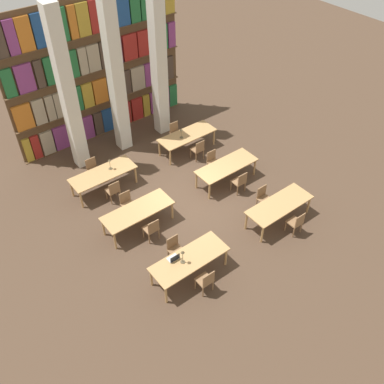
# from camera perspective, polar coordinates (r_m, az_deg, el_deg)

# --- Properties ---
(ground_plane) EXTENTS (40.00, 40.00, 0.00)m
(ground_plane) POSITION_cam_1_polar(r_m,az_deg,el_deg) (14.82, -0.57, -1.41)
(ground_plane) COLOR #4C3828
(bookshelf_bank) EXTENTS (7.25, 0.35, 5.50)m
(bookshelf_bank) POSITION_cam_1_polar(r_m,az_deg,el_deg) (17.32, -12.31, 15.44)
(bookshelf_bank) COLOR brown
(bookshelf_bank) RESTS_ON ground_plane
(pillar_left) EXTENTS (0.48, 0.48, 6.00)m
(pillar_left) POSITION_cam_1_polar(r_m,az_deg,el_deg) (15.41, -16.26, 12.53)
(pillar_left) COLOR silver
(pillar_left) RESTS_ON ground_plane
(pillar_center) EXTENTS (0.48, 0.48, 6.00)m
(pillar_center) POSITION_cam_1_polar(r_m,az_deg,el_deg) (16.07, -10.15, 14.82)
(pillar_center) COLOR silver
(pillar_center) RESTS_ON ground_plane
(pillar_right) EXTENTS (0.48, 0.48, 6.00)m
(pillar_right) POSITION_cam_1_polar(r_m,az_deg,el_deg) (16.90, -4.46, 16.77)
(pillar_right) COLOR silver
(pillar_right) RESTS_ON ground_plane
(reading_table_0) EXTENTS (2.32, 0.88, 0.74)m
(reading_table_0) POSITION_cam_1_polar(r_m,az_deg,el_deg) (12.25, -0.36, -9.04)
(reading_table_0) COLOR tan
(reading_table_0) RESTS_ON ground_plane
(chair_0) EXTENTS (0.42, 0.40, 0.87)m
(chair_0) POSITION_cam_1_polar(r_m,az_deg,el_deg) (12.07, 1.84, -11.71)
(chair_0) COLOR olive
(chair_0) RESTS_ON ground_plane
(chair_1) EXTENTS (0.42, 0.40, 0.87)m
(chair_1) POSITION_cam_1_polar(r_m,az_deg,el_deg) (12.79, -2.30, -7.54)
(chair_1) COLOR olive
(chair_1) RESTS_ON ground_plane
(desk_lamp_0) EXTENTS (0.14, 0.14, 0.48)m
(desk_lamp_0) POSITION_cam_1_polar(r_m,az_deg,el_deg) (11.87, -1.26, -8.36)
(desk_lamp_0) COLOR brown
(desk_lamp_0) RESTS_ON reading_table_0
(laptop) EXTENTS (0.32, 0.22, 0.21)m
(laptop) POSITION_cam_1_polar(r_m,az_deg,el_deg) (12.16, -2.47, -8.80)
(laptop) COLOR silver
(laptop) RESTS_ON reading_table_0
(reading_table_1) EXTENTS (2.32, 0.88, 0.74)m
(reading_table_1) POSITION_cam_1_polar(r_m,az_deg,el_deg) (14.03, 11.57, -1.81)
(reading_table_1) COLOR tan
(reading_table_1) RESTS_ON ground_plane
(chair_2) EXTENTS (0.42, 0.40, 0.87)m
(chair_2) POSITION_cam_1_polar(r_m,az_deg,el_deg) (13.89, 13.73, -3.96)
(chair_2) COLOR olive
(chair_2) RESTS_ON ground_plane
(chair_3) EXTENTS (0.42, 0.40, 0.87)m
(chair_3) POSITION_cam_1_polar(r_m,az_deg,el_deg) (14.52, 9.52, -0.73)
(chair_3) COLOR olive
(chair_3) RESTS_ON ground_plane
(reading_table_2) EXTENTS (2.32, 0.88, 0.74)m
(reading_table_2) POSITION_cam_1_polar(r_m,az_deg,el_deg) (13.66, -7.26, -2.62)
(reading_table_2) COLOR tan
(reading_table_2) RESTS_ON ground_plane
(chair_4) EXTENTS (0.42, 0.40, 0.87)m
(chair_4) POSITION_cam_1_polar(r_m,az_deg,el_deg) (13.37, -5.39, -4.90)
(chair_4) COLOR olive
(chair_4) RESTS_ON ground_plane
(chair_5) EXTENTS (0.42, 0.40, 0.87)m
(chair_5) POSITION_cam_1_polar(r_m,az_deg,el_deg) (14.28, -8.62, -1.48)
(chair_5) COLOR olive
(chair_5) RESTS_ON ground_plane
(reading_table_3) EXTENTS (2.32, 0.88, 0.74)m
(reading_table_3) POSITION_cam_1_polar(r_m,az_deg,el_deg) (15.30, 4.62, 3.37)
(reading_table_3) COLOR tan
(reading_table_3) RESTS_ON ground_plane
(chair_6) EXTENTS (0.42, 0.40, 0.87)m
(chair_6) POSITION_cam_1_polar(r_m,az_deg,el_deg) (15.02, 6.38, 1.39)
(chair_6) COLOR olive
(chair_6) RESTS_ON ground_plane
(chair_7) EXTENTS (0.42, 0.40, 0.87)m
(chair_7) POSITION_cam_1_polar(r_m,az_deg,el_deg) (15.84, 2.83, 4.12)
(chair_7) COLOR olive
(chair_7) RESTS_ON ground_plane
(reading_table_4) EXTENTS (2.32, 0.88, 0.74)m
(reading_table_4) POSITION_cam_1_polar(r_m,az_deg,el_deg) (15.23, -11.77, 2.29)
(reading_table_4) COLOR tan
(reading_table_4) RESTS_ON ground_plane
(chair_8) EXTENTS (0.42, 0.40, 0.87)m
(chair_8) POSITION_cam_1_polar(r_m,az_deg,el_deg) (14.83, -10.44, 0.24)
(chair_8) COLOR olive
(chair_8) RESTS_ON ground_plane
(chair_9) EXTENTS (0.42, 0.40, 0.87)m
(chair_9) POSITION_cam_1_polar(r_m,az_deg,el_deg) (15.87, -13.04, 3.01)
(chair_9) COLOR olive
(chair_9) RESTS_ON ground_plane
(desk_lamp_1) EXTENTS (0.14, 0.14, 0.42)m
(desk_lamp_1) POSITION_cam_1_polar(r_m,az_deg,el_deg) (15.14, -10.93, 3.89)
(desk_lamp_1) COLOR brown
(desk_lamp_1) RESTS_ON reading_table_4
(reading_table_5) EXTENTS (2.32, 0.88, 0.74)m
(reading_table_5) POSITION_cam_1_polar(r_m,az_deg,el_deg) (16.78, -0.67, 7.47)
(reading_table_5) COLOR tan
(reading_table_5) RESTS_ON ground_plane
(chair_10) EXTENTS (0.42, 0.40, 0.87)m
(chair_10) POSITION_cam_1_polar(r_m,az_deg,el_deg) (16.42, 0.82, 5.73)
(chair_10) COLOR olive
(chair_10) RESTS_ON ground_plane
(chair_11) EXTENTS (0.42, 0.40, 0.87)m
(chair_11) POSITION_cam_1_polar(r_m,az_deg,el_deg) (17.37, -2.18, 7.99)
(chair_11) COLOR olive
(chair_11) RESTS_ON ground_plane
(desk_lamp_2) EXTENTS (0.14, 0.14, 0.41)m
(desk_lamp_2) POSITION_cam_1_polar(r_m,az_deg,el_deg) (16.42, -1.43, 8.03)
(desk_lamp_2) COLOR brown
(desk_lamp_2) RESTS_ON reading_table_5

